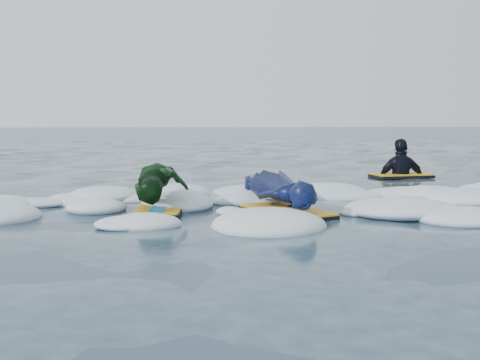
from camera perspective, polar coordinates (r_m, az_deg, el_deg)
ground at (r=6.12m, az=-9.90°, el=-4.15°), size 120.00×120.00×0.00m
foam_band at (r=7.13m, az=-9.35°, el=-2.70°), size 12.00×3.10×0.30m
prone_woman_unit at (r=6.69m, az=4.08°, el=-1.25°), size 0.99×1.77×0.44m
prone_child_unit at (r=6.88m, az=-7.64°, el=-0.65°), size 0.77×1.42×0.54m
waiting_rider_unit at (r=10.95m, az=15.02°, el=-0.18°), size 1.10×0.71×1.55m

